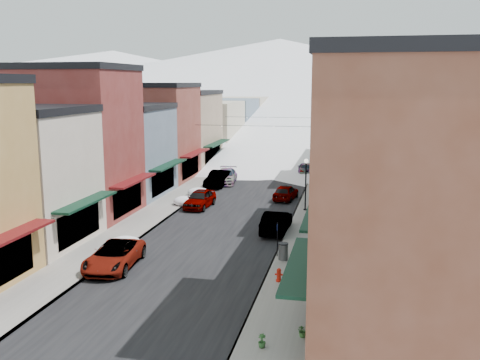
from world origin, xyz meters
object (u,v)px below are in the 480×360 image
at_px(car_dark_hatch, 218,179).
at_px(fire_hydrant, 279,275).
at_px(car_silver_sedan, 200,199).
at_px(streetlamp_near, 306,178).
at_px(car_white_suv, 114,256).
at_px(trash_can, 283,251).
at_px(car_green_sedan, 276,222).

relative_size(car_dark_hatch, fire_hydrant, 6.70).
distance_m(car_silver_sedan, streetlamp_near, 9.61).
bearing_deg(car_white_suv, car_silver_sedan, 82.99).
distance_m(car_dark_hatch, trash_can, 25.07).
distance_m(car_silver_sedan, car_dark_hatch, 9.94).
relative_size(car_silver_sedan, trash_can, 4.44).
bearing_deg(trash_can, car_silver_sedan, 124.93).
relative_size(car_white_suv, car_green_sedan, 1.13).
height_order(car_white_suv, car_silver_sedan, car_silver_sedan).
xyz_separation_m(car_silver_sedan, streetlamp_near, (9.36, 0.39, 2.16)).
bearing_deg(fire_hydrant, car_dark_hatch, 110.86).
distance_m(car_dark_hatch, streetlamp_near, 14.09).
xyz_separation_m(car_green_sedan, fire_hydrant, (1.59, -10.28, -0.31)).
distance_m(car_dark_hatch, car_green_sedan, 18.56).
relative_size(car_dark_hatch, trash_can, 4.76).
xyz_separation_m(car_silver_sedan, fire_hydrant, (9.39, -16.82, -0.31)).
height_order(car_white_suv, fire_hydrant, car_white_suv).
relative_size(car_green_sedan, trash_can, 4.57).
bearing_deg(fire_hydrant, car_white_suv, 176.83).
xyz_separation_m(fire_hydrant, trash_can, (-0.24, 3.71, 0.20)).
bearing_deg(car_silver_sedan, trash_can, -52.01).
bearing_deg(car_dark_hatch, car_silver_sedan, -81.34).
height_order(car_white_suv, trash_can, car_white_suv).
bearing_deg(car_green_sedan, car_silver_sedan, -37.96).
bearing_deg(streetlamp_near, car_dark_hatch, 136.84).
relative_size(fire_hydrant, streetlamp_near, 0.17).
bearing_deg(fire_hydrant, car_silver_sedan, 119.17).
height_order(car_dark_hatch, car_green_sedan, car_dark_hatch).
bearing_deg(fire_hydrant, streetlamp_near, 90.10).
distance_m(car_white_suv, streetlamp_near, 19.57).
bearing_deg(car_dark_hatch, fire_hydrant, -65.09).
height_order(car_dark_hatch, fire_hydrant, car_dark_hatch).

